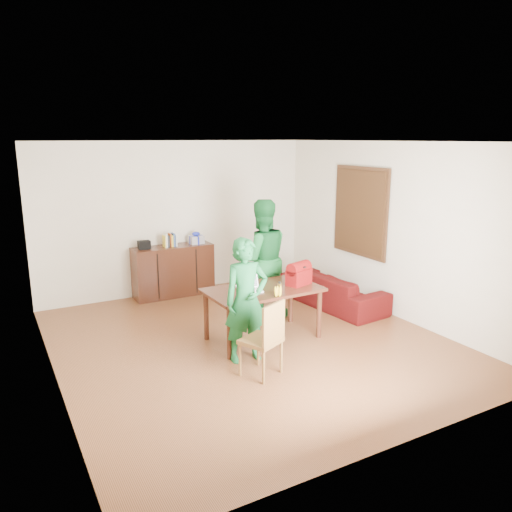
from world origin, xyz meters
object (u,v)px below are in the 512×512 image
person_near (246,300)px  sofa (333,289)px  laptop (250,288)px  chair (262,353)px  red_bag (299,276)px  table (263,295)px  person_far (261,259)px  bottle (279,288)px

person_near → sofa: size_ratio=0.81×
sofa → person_near: bearing=112.3°
sofa → laptop: bearing=105.0°
chair → red_bag: red_bag is taller
table → person_far: person_far is taller
bottle → chair: bearing=-135.1°
table → person_near: (-0.52, -0.49, 0.14)m
person_far → chair: bearing=73.0°
person_near → red_bag: (1.05, 0.41, 0.08)m
bottle → sofa: (1.68, 1.02, -0.54)m
chair → person_far: (0.98, 1.75, 0.66)m
person_near → red_bag: person_near is taller
laptop → red_bag: red_bag is taller
table → sofa: 1.90m
person_far → bottle: size_ratio=10.67×
person_near → laptop: person_near is taller
table → red_bag: size_ratio=4.45×
bottle → person_near: bearing=-165.8°
chair → red_bag: 1.52m
person_far → table: bearing=74.3°
person_near → person_far: 1.60m
table → bottle: bottle is taller
bottle → red_bag: bearing=28.7°
chair → bottle: 1.02m
chair → bottle: bearing=20.4°
red_bag → table: bearing=154.3°
table → bottle: 0.39m
person_near → person_far: size_ratio=0.85×
person_near → laptop: (0.30, 0.45, -0.01)m
chair → table: bearing=35.2°
person_near → sofa: bearing=31.5°
person_far → laptop: bearing=64.5°
red_bag → sofa: size_ratio=0.18×
table → chair: 1.16m
table → person_near: bearing=-137.5°
person_near → laptop: 0.54m
person_near → sofa: 2.59m
bottle → sofa: bearing=31.3°
person_far → sofa: person_far is taller
person_far → bottle: (-0.37, -1.14, -0.11)m
chair → bottle: (0.61, 0.61, 0.55)m
sofa → red_bag: bearing=117.2°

